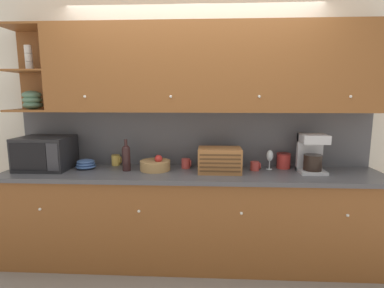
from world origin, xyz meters
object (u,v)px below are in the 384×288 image
(fruit_basket, at_px, (155,165))
(mug_patterned_third, at_px, (186,163))
(mug, at_px, (255,166))
(mug_blue_second, at_px, (116,160))
(bread_box, at_px, (220,160))
(bowl_stack_on_counter, at_px, (86,164))
(storage_canister, at_px, (284,161))
(wine_glass, at_px, (270,156))
(microwave, at_px, (45,153))
(coffee_maker, at_px, (312,153))
(wine_bottle, at_px, (126,157))

(fruit_basket, height_order, mug_patterned_third, fruit_basket)
(fruit_basket, bearing_deg, mug, 2.33)
(mug_blue_second, bearing_deg, mug_patterned_third, -6.91)
(fruit_basket, distance_m, bread_box, 0.62)
(bowl_stack_on_counter, distance_m, storage_canister, 1.97)
(mug_blue_second, bearing_deg, mug, -5.76)
(bread_box, distance_m, wine_glass, 0.51)
(microwave, distance_m, bread_box, 1.70)
(bowl_stack_on_counter, distance_m, mug, 1.67)
(mug, distance_m, coffee_maker, 0.53)
(mug_blue_second, relative_size, storage_canister, 0.73)
(wine_glass, bearing_deg, bowl_stack_on_counter, -178.01)
(bowl_stack_on_counter, relative_size, mug_blue_second, 1.78)
(wine_bottle, bearing_deg, storage_canister, 6.82)
(wine_bottle, bearing_deg, mug_blue_second, 128.03)
(bread_box, bearing_deg, fruit_basket, 175.52)
(fruit_basket, bearing_deg, wine_glass, 4.43)
(fruit_basket, xyz_separation_m, mug_patterned_third, (0.29, 0.09, -0.00))
(mug_blue_second, height_order, bread_box, bread_box)
(bowl_stack_on_counter, bearing_deg, mug_blue_second, 31.59)
(microwave, xyz_separation_m, wine_glass, (2.20, 0.09, -0.03))
(wine_glass, bearing_deg, mug, -162.19)
(mug_blue_second, relative_size, mug_patterned_third, 1.10)
(mug_blue_second, relative_size, fruit_basket, 0.37)
(wine_bottle, bearing_deg, mug, 3.43)
(bowl_stack_on_counter, height_order, mug, bowl_stack_on_counter)
(mug, bearing_deg, bowl_stack_on_counter, -179.45)
(wine_glass, xyz_separation_m, storage_canister, (0.15, 0.06, -0.05))
(fruit_basket, relative_size, coffee_maker, 0.81)
(coffee_maker, bearing_deg, bread_box, -177.22)
(fruit_basket, xyz_separation_m, bread_box, (0.62, -0.05, 0.07))
(microwave, height_order, storage_canister, microwave)
(mug_patterned_third, distance_m, mug, 0.68)
(mug, bearing_deg, storage_canister, 20.23)
(mug_blue_second, height_order, wine_bottle, wine_bottle)
(bowl_stack_on_counter, relative_size, storage_canister, 1.29)
(microwave, height_order, bread_box, microwave)
(microwave, relative_size, fruit_basket, 1.67)
(wine_bottle, distance_m, mug_patterned_third, 0.59)
(wine_bottle, distance_m, storage_canister, 1.55)
(microwave, xyz_separation_m, mug_patterned_third, (1.38, 0.10, -0.11))
(mug, height_order, coffee_maker, coffee_maker)
(mug_patterned_third, relative_size, coffee_maker, 0.27)
(mug, distance_m, wine_glass, 0.18)
(bowl_stack_on_counter, height_order, bread_box, bread_box)
(mug_blue_second, relative_size, wine_bottle, 0.36)
(microwave, relative_size, coffee_maker, 1.35)
(microwave, height_order, wine_bottle, microwave)
(fruit_basket, distance_m, storage_canister, 1.27)
(wine_bottle, bearing_deg, coffee_maker, 0.94)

